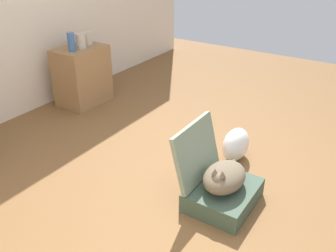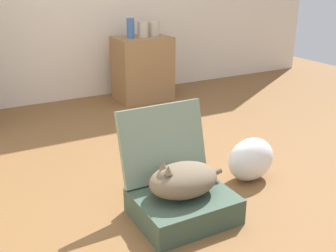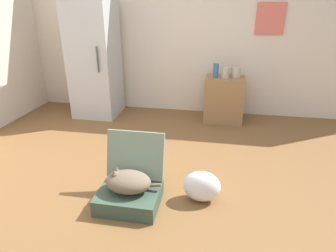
{
  "view_description": "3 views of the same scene",
  "coord_description": "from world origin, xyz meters",
  "px_view_note": "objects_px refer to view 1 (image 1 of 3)",
  "views": [
    {
      "loc": [
        -2.1,
        -1.14,
        1.76
      ],
      "look_at": [
        -0.04,
        0.2,
        0.47
      ],
      "focal_mm": 38.96,
      "sensor_mm": 36.0,
      "label": 1
    },
    {
      "loc": [
        -1.1,
        -1.97,
        1.28
      ],
      "look_at": [
        -0.1,
        -0.15,
        0.49
      ],
      "focal_mm": 43.49,
      "sensor_mm": 36.0,
      "label": 2
    },
    {
      "loc": [
        0.6,
        -2.29,
        1.62
      ],
      "look_at": [
        0.15,
        0.23,
        0.54
      ],
      "focal_mm": 30.89,
      "sensor_mm": 36.0,
      "label": 3
    }
  ],
  "objects_px": {
    "vase_round": "(81,41)",
    "vase_tall": "(71,42)",
    "suitcase_base": "(223,195)",
    "cat": "(224,177)",
    "side_table": "(83,76)",
    "vase_short": "(86,38)",
    "plastic_bag_white": "(236,144)"
  },
  "relations": [
    {
      "from": "cat",
      "to": "vase_short",
      "type": "xyz_separation_m",
      "value": [
        0.93,
        2.18,
        0.49
      ]
    },
    {
      "from": "suitcase_base",
      "to": "plastic_bag_white",
      "type": "distance_m",
      "value": 0.64
    },
    {
      "from": "vase_short",
      "to": "vase_round",
      "type": "bearing_deg",
      "value": -158.63
    },
    {
      "from": "side_table",
      "to": "vase_round",
      "type": "xyz_separation_m",
      "value": [
        0.0,
        -0.04,
        0.41
      ]
    },
    {
      "from": "cat",
      "to": "vase_tall",
      "type": "distance_m",
      "value": 2.28
    },
    {
      "from": "suitcase_base",
      "to": "vase_round",
      "type": "bearing_deg",
      "value": 69.85
    },
    {
      "from": "plastic_bag_white",
      "to": "side_table",
      "type": "height_order",
      "value": "side_table"
    },
    {
      "from": "suitcase_base",
      "to": "side_table",
      "type": "height_order",
      "value": "side_table"
    },
    {
      "from": "vase_tall",
      "to": "vase_short",
      "type": "xyz_separation_m",
      "value": [
        0.28,
        0.06,
        -0.03
      ]
    },
    {
      "from": "vase_tall",
      "to": "plastic_bag_white",
      "type": "bearing_deg",
      "value": -90.88
    },
    {
      "from": "suitcase_base",
      "to": "vase_tall",
      "type": "bearing_deg",
      "value": 73.21
    },
    {
      "from": "plastic_bag_white",
      "to": "vase_round",
      "type": "xyz_separation_m",
      "value": [
        0.17,
        1.96,
        0.59
      ]
    },
    {
      "from": "suitcase_base",
      "to": "vase_round",
      "type": "relative_size",
      "value": 3.32
    },
    {
      "from": "suitcase_base",
      "to": "side_table",
      "type": "distance_m",
      "value": 2.32
    },
    {
      "from": "suitcase_base",
      "to": "side_table",
      "type": "relative_size",
      "value": 0.79
    },
    {
      "from": "vase_short",
      "to": "vase_round",
      "type": "height_order",
      "value": "vase_round"
    },
    {
      "from": "vase_round",
      "to": "vase_tall",
      "type": "bearing_deg",
      "value": -178.32
    },
    {
      "from": "side_table",
      "to": "vase_short",
      "type": "bearing_deg",
      "value": 7.92
    },
    {
      "from": "cat",
      "to": "plastic_bag_white",
      "type": "relative_size",
      "value": 1.44
    },
    {
      "from": "plastic_bag_white",
      "to": "vase_short",
      "type": "xyz_separation_m",
      "value": [
        0.31,
        2.01,
        0.59
      ]
    },
    {
      "from": "side_table",
      "to": "vase_short",
      "type": "height_order",
      "value": "vase_short"
    },
    {
      "from": "plastic_bag_white",
      "to": "side_table",
      "type": "distance_m",
      "value": 2.01
    },
    {
      "from": "cat",
      "to": "plastic_bag_white",
      "type": "xyz_separation_m",
      "value": [
        0.62,
        0.17,
        -0.09
      ]
    },
    {
      "from": "side_table",
      "to": "vase_short",
      "type": "distance_m",
      "value": 0.42
    },
    {
      "from": "plastic_bag_white",
      "to": "vase_round",
      "type": "relative_size",
      "value": 2.09
    },
    {
      "from": "side_table",
      "to": "vase_short",
      "type": "relative_size",
      "value": 4.7
    },
    {
      "from": "plastic_bag_white",
      "to": "vase_tall",
      "type": "bearing_deg",
      "value": 89.12
    },
    {
      "from": "cat",
      "to": "side_table",
      "type": "height_order",
      "value": "side_table"
    },
    {
      "from": "suitcase_base",
      "to": "cat",
      "type": "xyz_separation_m",
      "value": [
        -0.0,
        0.0,
        0.16
      ]
    },
    {
      "from": "vase_tall",
      "to": "vase_round",
      "type": "bearing_deg",
      "value": 1.68
    },
    {
      "from": "suitcase_base",
      "to": "cat",
      "type": "relative_size",
      "value": 1.1
    },
    {
      "from": "cat",
      "to": "vase_short",
      "type": "relative_size",
      "value": 3.37
    }
  ]
}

